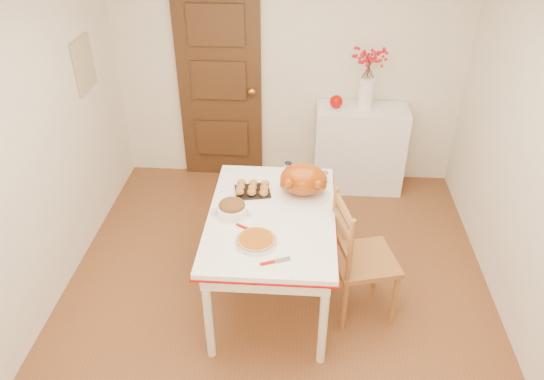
# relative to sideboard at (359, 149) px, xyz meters

# --- Properties ---
(floor) EXTENTS (3.50, 4.00, 0.00)m
(floor) POSITION_rel_sideboard_xyz_m (-0.75, -1.78, -0.45)
(floor) COLOR brown
(floor) RESTS_ON ground
(wall_back) EXTENTS (3.50, 0.00, 2.50)m
(wall_back) POSITION_rel_sideboard_xyz_m (-0.75, 0.22, 0.80)
(wall_back) COLOR #ECE3C7
(wall_back) RESTS_ON ground
(wall_left) EXTENTS (0.00, 4.00, 2.50)m
(wall_left) POSITION_rel_sideboard_xyz_m (-2.50, -1.78, 0.80)
(wall_left) COLOR #ECE3C7
(wall_left) RESTS_ON ground
(door_back) EXTENTS (0.85, 0.06, 2.06)m
(door_back) POSITION_rel_sideboard_xyz_m (-1.45, 0.19, 0.58)
(door_back) COLOR #3F271A
(door_back) RESTS_ON ground
(photo_board) EXTENTS (0.03, 0.35, 0.45)m
(photo_board) POSITION_rel_sideboard_xyz_m (-2.48, -0.58, 1.05)
(photo_board) COLOR #D5CA89
(photo_board) RESTS_ON ground
(sideboard) EXTENTS (0.91, 0.40, 0.91)m
(sideboard) POSITION_rel_sideboard_xyz_m (0.00, 0.00, 0.00)
(sideboard) COLOR white
(sideboard) RESTS_ON floor
(kitchen_table) EXTENTS (0.94, 1.37, 0.82)m
(kitchen_table) POSITION_rel_sideboard_xyz_m (-0.79, -1.72, -0.04)
(kitchen_table) COLOR white
(kitchen_table) RESTS_ON floor
(chair_oak) EXTENTS (0.55, 0.55, 1.02)m
(chair_oak) POSITION_rel_sideboard_xyz_m (-0.09, -1.78, 0.06)
(chair_oak) COLOR olive
(chair_oak) RESTS_ON floor
(berry_vase) EXTENTS (0.33, 0.33, 0.64)m
(berry_vase) POSITION_rel_sideboard_xyz_m (0.01, 0.00, 0.78)
(berry_vase) COLOR white
(berry_vase) RESTS_ON sideboard
(apple) EXTENTS (0.13, 0.13, 0.13)m
(apple) POSITION_rel_sideboard_xyz_m (-0.27, 0.00, 0.52)
(apple) COLOR #AF0600
(apple) RESTS_ON sideboard
(turkey_platter) EXTENTS (0.48, 0.43, 0.26)m
(turkey_platter) POSITION_rel_sideboard_xyz_m (-0.57, -1.46, 0.50)
(turkey_platter) COLOR #A13508
(turkey_platter) RESTS_ON kitchen_table
(pumpkin_pie) EXTENTS (0.31, 0.31, 0.06)m
(pumpkin_pie) POSITION_rel_sideboard_xyz_m (-0.87, -2.06, 0.40)
(pumpkin_pie) COLOR #964810
(pumpkin_pie) RESTS_ON kitchen_table
(stuffing_dish) EXTENTS (0.30, 0.25, 0.11)m
(stuffing_dish) POSITION_rel_sideboard_xyz_m (-1.07, -1.74, 0.42)
(stuffing_dish) COLOR brown
(stuffing_dish) RESTS_ON kitchen_table
(rolls_tray) EXTENTS (0.30, 0.26, 0.07)m
(rolls_tray) POSITION_rel_sideboard_xyz_m (-0.95, -1.44, 0.40)
(rolls_tray) COLOR #B27234
(rolls_tray) RESTS_ON kitchen_table
(pie_server) EXTENTS (0.21, 0.13, 0.01)m
(pie_server) POSITION_rel_sideboard_xyz_m (-0.73, -2.24, 0.37)
(pie_server) COLOR silver
(pie_server) RESTS_ON kitchen_table
(carving_knife) EXTENTS (0.24, 0.17, 0.01)m
(carving_knife) POSITION_rel_sideboard_xyz_m (-0.92, -1.92, 0.37)
(carving_knife) COLOR silver
(carving_knife) RESTS_ON kitchen_table
(drinking_glass) EXTENTS (0.08, 0.08, 0.11)m
(drinking_glass) POSITION_rel_sideboard_xyz_m (-0.69, -1.16, 0.42)
(drinking_glass) COLOR white
(drinking_glass) RESTS_ON kitchen_table
(shaker_pair) EXTENTS (0.11, 0.07, 0.10)m
(shaker_pair) POSITION_rel_sideboard_xyz_m (-0.42, -1.25, 0.42)
(shaker_pair) COLOR white
(shaker_pair) RESTS_ON kitchen_table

